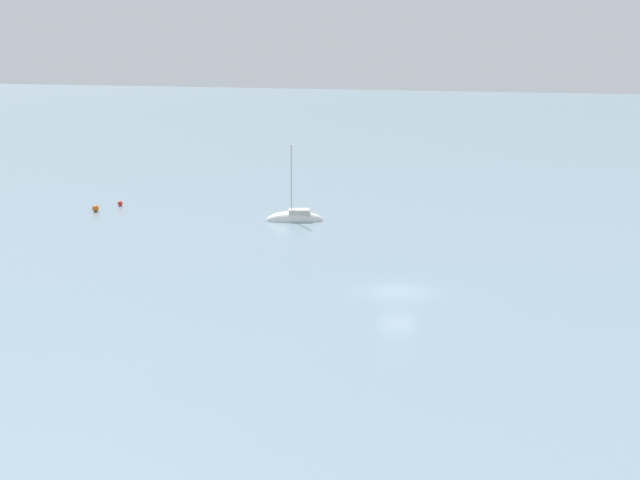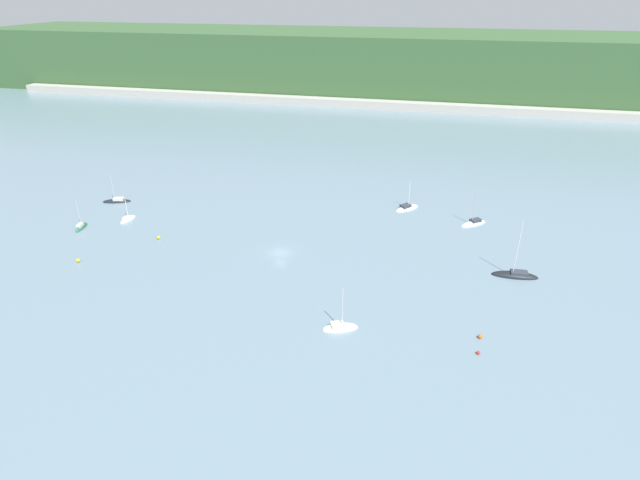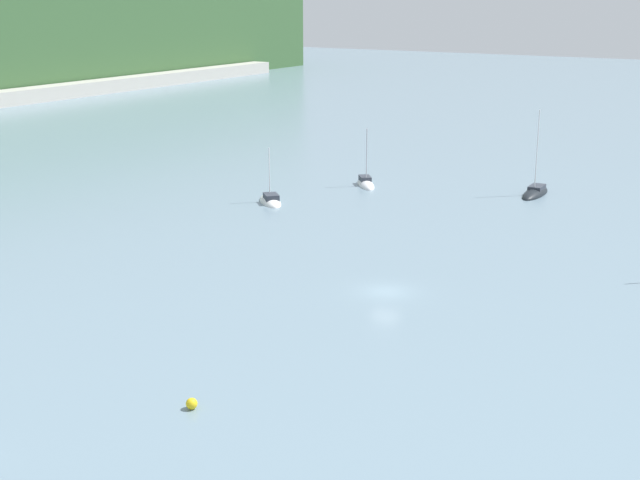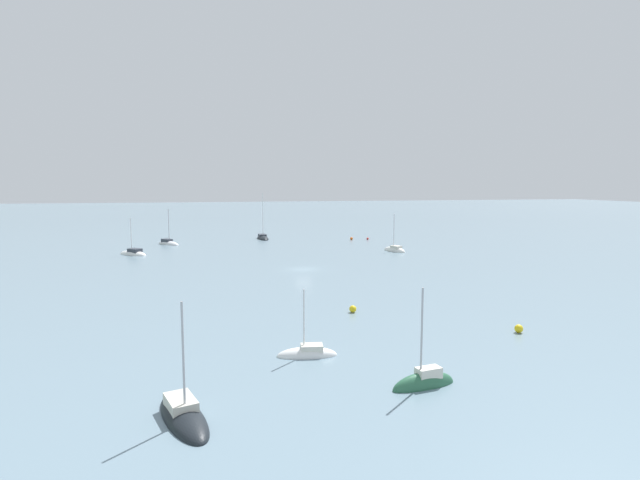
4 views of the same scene
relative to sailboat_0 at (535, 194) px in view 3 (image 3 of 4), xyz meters
name	(u,v)px [view 3 (image 3 of 4)]	position (x,y,z in m)	size (l,w,h in m)	color
ground_plane	(386,292)	(-45.31, -1.36, -0.09)	(600.00, 600.00, 0.00)	slate
sailboat_0	(535,194)	(0.00, 0.00, 0.00)	(8.56, 2.86, 12.09)	black
sailboat_1	(270,202)	(-22.08, 27.10, 0.01)	(6.38, 6.52, 7.77)	white
sailboat_3	(366,185)	(-6.70, 21.77, 0.02)	(6.58, 5.90, 8.73)	silver
mooring_buoy_1	(192,404)	(-72.40, -1.40, 0.28)	(0.75, 0.75, 0.75)	yellow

